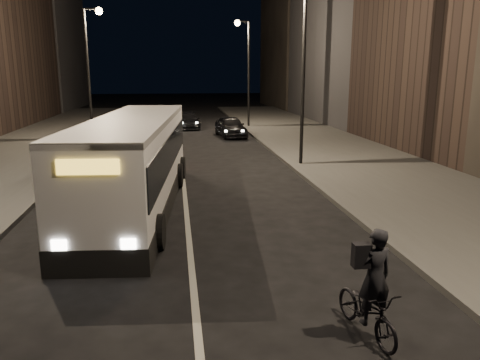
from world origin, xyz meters
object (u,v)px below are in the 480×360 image
object	(u,v)px
streetlight_right_mid	(298,50)
cyclist_on_bicycle	(369,301)
car_far	(189,121)
streetlight_left_far	(91,56)
car_mid	(132,120)
car_near	(231,127)
city_bus	(135,159)
streetlight_right_far	(245,59)

from	to	relation	value
streetlight_right_mid	cyclist_on_bicycle	size ratio (longest dim) A/B	4.09
cyclist_on_bicycle	car_far	size ratio (longest dim) A/B	0.47
streetlight_left_far	car_mid	size ratio (longest dim) A/B	1.85
streetlight_left_far	car_near	bearing A→B (deg)	5.42
streetlight_right_mid	city_bus	bearing A→B (deg)	-139.52
streetlight_left_far	cyclist_on_bicycle	world-z (taller)	streetlight_left_far
city_bus	car_mid	bearing A→B (deg)	100.19
car_near	car_mid	size ratio (longest dim) A/B	0.95
streetlight_left_far	city_bus	world-z (taller)	streetlight_left_far
cyclist_on_bicycle	car_mid	size ratio (longest dim) A/B	0.45
car_near	car_far	distance (m)	6.03
streetlight_right_far	car_mid	xyz separation A→B (m)	(-8.93, 0.32, -4.64)
car_mid	car_far	xyz separation A→B (m)	(4.40, -0.10, -0.12)
city_bus	car_far	size ratio (longest dim) A/B	2.69
streetlight_right_mid	cyclist_on_bicycle	distance (m)	15.38
streetlight_right_mid	streetlight_right_far	size ratio (longest dim) A/B	1.00
car_mid	cyclist_on_bicycle	bearing A→B (deg)	101.75
streetlight_left_far	streetlight_right_far	bearing A→B (deg)	29.36
streetlight_left_far	car_near	world-z (taller)	streetlight_left_far
streetlight_right_far	car_far	world-z (taller)	streetlight_right_far
car_near	car_mid	distance (m)	8.99
streetlight_left_far	cyclist_on_bicycle	size ratio (longest dim) A/B	4.09
streetlight_left_far	car_far	xyz separation A→B (m)	(6.13, 6.21, -4.75)
streetlight_right_far	car_mid	bearing A→B (deg)	177.97
cyclist_on_bicycle	city_bus	bearing A→B (deg)	106.97
streetlight_right_far	car_far	size ratio (longest dim) A/B	1.94
streetlight_right_far	cyclist_on_bicycle	size ratio (longest dim) A/B	4.09
streetlight_right_mid	car_far	xyz separation A→B (m)	(-4.53, 16.21, -4.75)
streetlight_right_mid	cyclist_on_bicycle	xyz separation A→B (m)	(-2.47, -14.44, -4.70)
streetlight_left_far	car_mid	world-z (taller)	streetlight_left_far
streetlight_right_far	cyclist_on_bicycle	xyz separation A→B (m)	(-2.47, -30.44, -4.70)
streetlight_left_far	car_mid	xyz separation A→B (m)	(1.73, 6.32, -4.64)
car_near	streetlight_right_mid	bearing A→B (deg)	-86.84
car_mid	car_far	size ratio (longest dim) A/B	1.05
streetlight_left_far	city_bus	bearing A→B (deg)	-76.80
streetlight_left_far	city_bus	distance (m)	16.77
streetlight_right_mid	car_far	distance (m)	17.49
streetlight_right_far	car_near	bearing A→B (deg)	-109.21
streetlight_left_far	cyclist_on_bicycle	bearing A→B (deg)	-71.46
city_bus	car_far	bearing A→B (deg)	88.86
city_bus	cyclist_on_bicycle	distance (m)	9.67
car_near	city_bus	bearing A→B (deg)	-113.29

